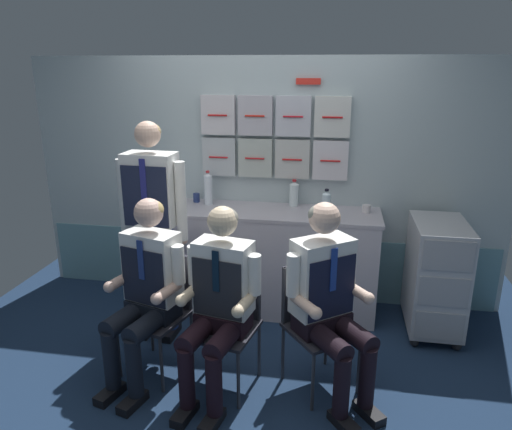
% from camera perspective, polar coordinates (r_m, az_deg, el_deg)
% --- Properties ---
extents(ground, '(4.80, 4.80, 0.04)m').
position_cam_1_polar(ground, '(3.47, -2.95, -19.54)').
color(ground, '#182A45').
extents(galley_bulkhead, '(4.20, 0.14, 2.15)m').
position_cam_1_polar(galley_bulkhead, '(4.24, 1.02, 3.84)').
color(galley_bulkhead, '#ADBEC1').
rests_on(galley_bulkhead, ground).
extents(galley_counter, '(1.75, 0.53, 0.90)m').
position_cam_1_polar(galley_counter, '(4.15, 2.28, -5.47)').
color(galley_counter, '#BCB5BF').
rests_on(galley_counter, ground).
extents(service_trolley, '(0.40, 0.65, 0.92)m').
position_cam_1_polar(service_trolley, '(4.05, 20.69, -6.67)').
color(service_trolley, black).
rests_on(service_trolley, ground).
extents(folding_chair_left, '(0.49, 0.49, 0.83)m').
position_cam_1_polar(folding_chair_left, '(3.44, -11.20, -9.88)').
color(folding_chair_left, '#2D2D33').
rests_on(folding_chair_left, ground).
extents(crew_member_left, '(0.52, 0.67, 1.26)m').
position_cam_1_polar(crew_member_left, '(3.25, -13.07, -8.12)').
color(crew_member_left, black).
rests_on(crew_member_left, ground).
extents(folding_chair_center, '(0.47, 0.47, 0.83)m').
position_cam_1_polar(folding_chair_center, '(3.23, -3.19, -11.41)').
color(folding_chair_center, '#2D2D33').
rests_on(folding_chair_center, ground).
extents(crew_member_center, '(0.51, 0.66, 1.26)m').
position_cam_1_polar(crew_member_center, '(3.02, -4.52, -9.75)').
color(crew_member_center, black).
rests_on(crew_member_center, ground).
extents(folding_chair_near_trolley, '(0.56, 0.56, 0.83)m').
position_cam_1_polar(folding_chair_near_trolley, '(3.24, 6.89, -11.44)').
color(folding_chair_near_trolley, '#2D2D33').
rests_on(folding_chair_near_trolley, ground).
extents(crew_member_near_trolley, '(0.64, 0.70, 1.28)m').
position_cam_1_polar(crew_member_near_trolley, '(3.04, 8.71, -9.38)').
color(crew_member_near_trolley, black).
rests_on(crew_member_near_trolley, ground).
extents(crew_member_standing, '(0.54, 0.28, 1.70)m').
position_cam_1_polar(crew_member_standing, '(3.64, -12.25, 0.22)').
color(crew_member_standing, black).
rests_on(crew_member_standing, ground).
extents(water_bottle_blue_cap, '(0.08, 0.08, 0.23)m').
position_cam_1_polar(water_bottle_blue_cap, '(4.12, 4.57, 2.57)').
color(water_bottle_blue_cap, silver).
rests_on(water_bottle_blue_cap, galley_counter).
extents(sparkling_bottle_green, '(0.07, 0.07, 0.30)m').
position_cam_1_polar(sparkling_bottle_green, '(4.17, -5.75, 3.18)').
color(sparkling_bottle_green, silver).
rests_on(sparkling_bottle_green, galley_counter).
extents(water_bottle_short, '(0.07, 0.07, 0.25)m').
position_cam_1_polar(water_bottle_short, '(3.75, 8.39, 1.12)').
color(water_bottle_short, silver).
rests_on(water_bottle_short, galley_counter).
extents(espresso_cup_small, '(0.07, 0.07, 0.07)m').
position_cam_1_polar(espresso_cup_small, '(4.04, 13.08, 0.76)').
color(espresso_cup_small, silver).
rests_on(espresso_cup_small, galley_counter).
extents(paper_cup_tan, '(0.06, 0.06, 0.08)m').
position_cam_1_polar(paper_cup_tan, '(4.28, -7.14, 2.10)').
color(paper_cup_tan, navy).
rests_on(paper_cup_tan, galley_counter).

